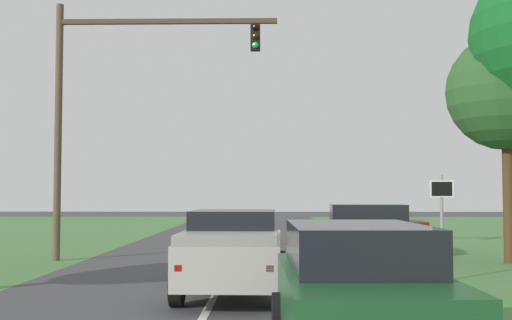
# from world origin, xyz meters

# --- Properties ---
(ground_plane) EXTENTS (120.00, 120.00, 0.00)m
(ground_plane) POSITION_xyz_m (0.00, 9.46, 0.00)
(ground_plane) COLOR #424244
(red_suv_near) EXTENTS (2.28, 4.63, 1.82)m
(red_suv_near) POSITION_xyz_m (2.36, 4.89, 0.97)
(red_suv_near) COLOR #194C23
(red_suv_near) RESTS_ON ground_plane
(pickup_truck_lead) EXTENTS (2.35, 5.36, 1.86)m
(pickup_truck_lead) POSITION_xyz_m (0.42, 10.47, 0.96)
(pickup_truck_lead) COLOR #B7B2A8
(pickup_truck_lead) RESTS_ON ground_plane
(traffic_light) EXTENTS (7.42, 0.40, 8.56)m
(traffic_light) POSITION_xyz_m (-4.04, 17.24, 5.60)
(traffic_light) COLOR brown
(traffic_light) RESTS_ON ground_plane
(keep_moving_sign) EXTENTS (0.60, 0.09, 2.69)m
(keep_moving_sign) POSITION_xyz_m (5.59, 12.68, 1.71)
(keep_moving_sign) COLOR gray
(keep_moving_sign) RESTS_ON ground_plane
(crossing_suv_far) EXTENTS (4.40, 2.26, 1.82)m
(crossing_suv_far) POSITION_xyz_m (4.53, 19.02, 0.95)
(crossing_suv_far) COLOR maroon
(crossing_suv_far) RESTS_ON ground_plane
(extra_tree_1) EXTENTS (3.79, 3.79, 7.39)m
(extra_tree_1) POSITION_xyz_m (8.82, 16.73, 5.46)
(extra_tree_1) COLOR #4C351E
(extra_tree_1) RESTS_ON ground_plane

